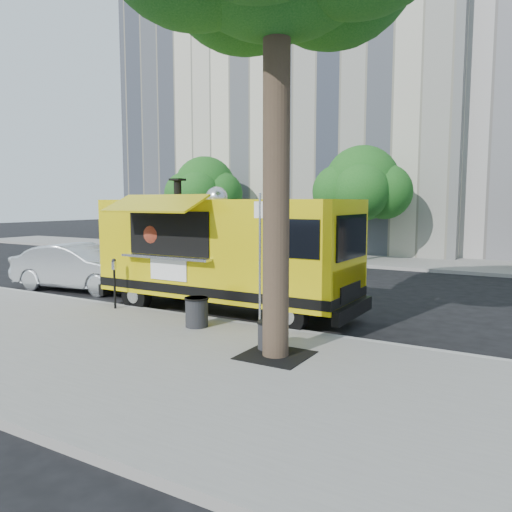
# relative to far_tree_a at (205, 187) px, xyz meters

# --- Properties ---
(ground) EXTENTS (120.00, 120.00, 0.00)m
(ground) POSITION_rel_far_tree_a_xyz_m (10.00, -12.30, -3.78)
(ground) COLOR black
(ground) RESTS_ON ground
(sidewalk) EXTENTS (60.00, 6.00, 0.15)m
(sidewalk) POSITION_rel_far_tree_a_xyz_m (10.00, -16.30, -3.70)
(sidewalk) COLOR gray
(sidewalk) RESTS_ON ground
(curb) EXTENTS (60.00, 0.14, 0.16)m
(curb) POSITION_rel_far_tree_a_xyz_m (10.00, -13.23, -3.70)
(curb) COLOR #999993
(curb) RESTS_ON ground
(far_sidewalk) EXTENTS (60.00, 5.00, 0.15)m
(far_sidewalk) POSITION_rel_far_tree_a_xyz_m (10.00, 1.20, -3.70)
(far_sidewalk) COLOR gray
(far_sidewalk) RESTS_ON ground
(building_left) EXTENTS (22.00, 14.00, 24.00)m
(building_left) POSITION_rel_far_tree_a_xyz_m (2.00, 9.70, 8.22)
(building_left) COLOR beige
(building_left) RESTS_ON ground
(tree_well) EXTENTS (1.20, 1.20, 0.02)m
(tree_well) POSITION_rel_far_tree_a_xyz_m (12.60, -15.10, -3.62)
(tree_well) COLOR black
(tree_well) RESTS_ON sidewalk
(far_tree_a) EXTENTS (3.42, 3.42, 5.36)m
(far_tree_a) POSITION_rel_far_tree_a_xyz_m (0.00, 0.00, 0.00)
(far_tree_a) COLOR #33261C
(far_tree_a) RESTS_ON far_sidewalk
(far_tree_b) EXTENTS (3.60, 3.60, 5.50)m
(far_tree_b) POSITION_rel_far_tree_a_xyz_m (9.00, 0.40, 0.06)
(far_tree_b) COLOR #33261C
(far_tree_b) RESTS_ON far_sidewalk
(sign_post) EXTENTS (0.28, 0.06, 3.00)m
(sign_post) POSITION_rel_far_tree_a_xyz_m (11.55, -13.85, -1.93)
(sign_post) COLOR silver
(sign_post) RESTS_ON sidewalk
(parking_meter) EXTENTS (0.11, 0.11, 1.33)m
(parking_meter) POSITION_rel_far_tree_a_xyz_m (7.00, -13.65, -2.79)
(parking_meter) COLOR black
(parking_meter) RESTS_ON sidewalk
(food_truck) EXTENTS (7.25, 3.36, 3.58)m
(food_truck) POSITION_rel_far_tree_a_xyz_m (9.47, -12.13, -2.09)
(food_truck) COLOR #D5C00B
(food_truck) RESTS_ON ground
(sedan) EXTENTS (4.91, 2.27, 1.56)m
(sedan) POSITION_rel_far_tree_a_xyz_m (3.32, -11.68, -3.00)
(sedan) COLOR silver
(sedan) RESTS_ON ground
(trash_bin_left) EXTENTS (0.46, 0.46, 0.55)m
(trash_bin_left) POSITION_rel_far_tree_a_xyz_m (12.30, -14.82, -3.33)
(trash_bin_left) COLOR black
(trash_bin_left) RESTS_ON sidewalk
(trash_bin_right) EXTENTS (0.56, 0.56, 0.67)m
(trash_bin_right) POSITION_rel_far_tree_a_xyz_m (10.05, -14.11, -3.27)
(trash_bin_right) COLOR black
(trash_bin_right) RESTS_ON sidewalk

